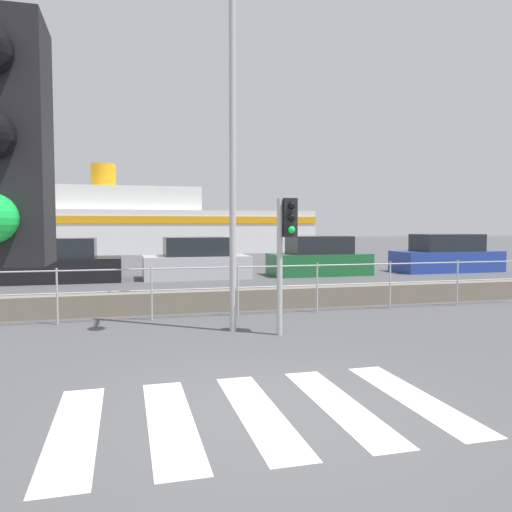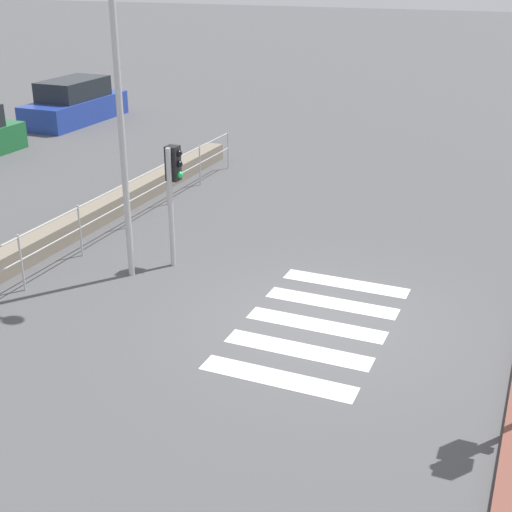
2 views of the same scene
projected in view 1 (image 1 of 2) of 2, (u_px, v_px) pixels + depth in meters
ground_plane at (268, 412)px, 5.18m from camera, size 160.00×160.00×0.00m
crosswalk at (258, 412)px, 5.16m from camera, size 4.05×2.40×0.01m
seawall at (190, 301)px, 11.28m from camera, size 18.09×0.55×0.47m
harbor_fence at (196, 283)px, 10.41m from camera, size 16.32×0.04×1.11m
traffic_light_far at (286, 235)px, 8.75m from camera, size 0.34×0.32×2.41m
streetlamp at (235, 111)px, 8.71m from camera, size 0.32×1.24×6.37m
ferry_boat at (136, 225)px, 37.56m from camera, size 24.20×8.84×6.50m
parked_car_black at (57, 263)px, 17.23m from camera, size 4.31×1.89×1.51m
parked_car_silver at (196, 261)px, 18.45m from camera, size 3.86×1.87×1.52m
parked_car_green at (319, 258)px, 19.69m from camera, size 3.88×1.80×1.54m
parked_car_blue at (447, 256)px, 21.16m from camera, size 4.52×1.77×1.59m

